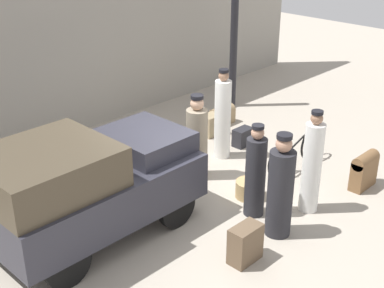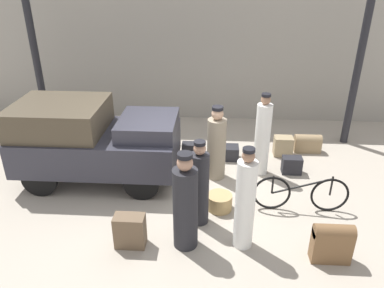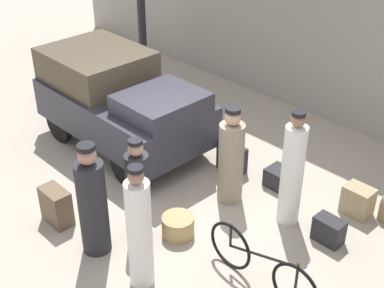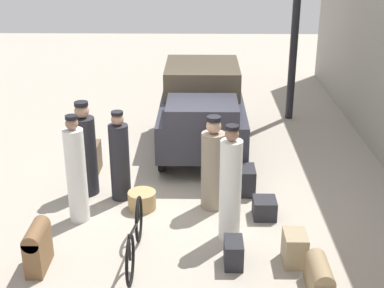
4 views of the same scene
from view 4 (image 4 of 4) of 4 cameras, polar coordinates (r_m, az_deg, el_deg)
The scene contains 17 objects.
ground_plane at distance 9.85m, azimuth -1.15°, elevation -4.67°, with size 30.00×30.00×0.00m, color #A89E8E.
canopy_pillar_left at distance 13.12m, azimuth 10.80°, elevation 10.14°, with size 0.18×0.18×3.58m.
truck at distance 11.23m, azimuth 1.07°, elevation 3.98°, with size 3.30×1.71×1.69m.
bicycle at distance 7.73m, azimuth -6.13°, elevation -9.91°, with size 1.77×0.04×0.75m.
wicker_basket at distance 9.14m, azimuth -5.36°, elevation -5.98°, with size 0.48×0.48×0.31m.
porter_carrying_trunk at distance 7.97m, azimuth 4.11°, elevation -4.68°, with size 0.33×0.33×1.85m.
porter_with_bicycle at distance 8.66m, azimuth -12.25°, elevation -3.03°, with size 0.32×0.32×1.80m.
porter_lifting_near_truck at distance 9.54m, azimuth -11.33°, elevation -0.91°, with size 0.40×0.40×1.71m.
porter_standing_middle at distance 8.90m, azimuth 2.27°, elevation -2.49°, with size 0.40×0.40×1.63m.
conductor_in_dark_uniform at distance 9.26m, azimuth -7.73°, elevation -1.64°, with size 0.34×0.34×1.61m.
suitcase_small_leather at distance 7.70m, azimuth 4.45°, elevation -11.49°, with size 0.43×0.26×0.38m.
suitcase_tan_flat at distance 9.63m, azimuth 5.95°, elevation -3.86°, with size 0.51×0.26×0.48m.
trunk_umber_medium at distance 8.92m, azimuth 7.74°, elevation -6.78°, with size 0.41×0.38×0.32m.
trunk_large_brown at distance 7.82m, azimuth -16.16°, elevation -10.37°, with size 0.61×0.24×0.67m.
trunk_barrel_dark at distance 7.37m, azimuth 13.43°, elevation -13.53°, with size 0.64×0.28×0.45m.
suitcase_black_upright at distance 10.56m, azimuth -10.58°, elevation -1.41°, with size 0.50×0.29×0.58m.
trunk_wicker_pale at distance 7.83m, azimuth 10.88°, elevation -10.86°, with size 0.44×0.32×0.47m.
Camera 4 is at (8.77, 0.34, 4.47)m, focal length 50.00 mm.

